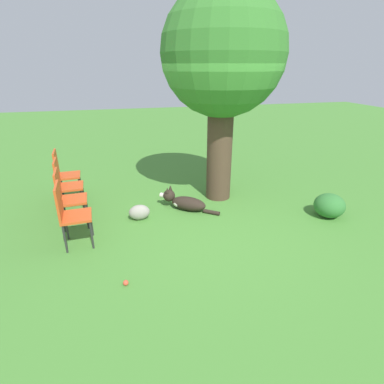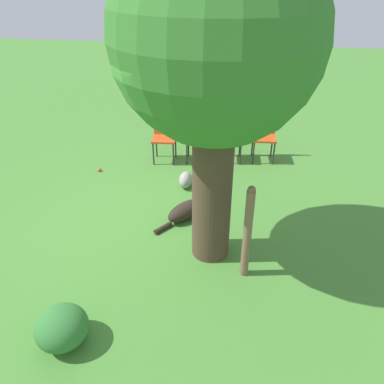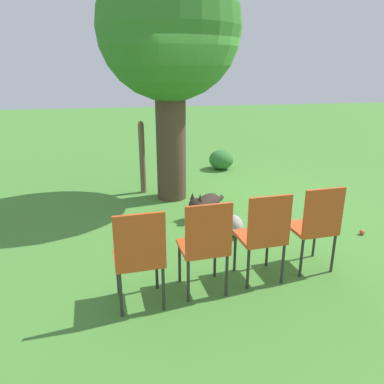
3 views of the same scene
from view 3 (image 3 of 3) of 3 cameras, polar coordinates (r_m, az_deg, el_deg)
ground_plane at (r=6.19m, az=5.84°, el=-1.48°), size 30.00×30.00×0.00m
oak_tree at (r=6.03m, az=-3.52°, el=23.09°), size 2.15×2.15×3.74m
dog at (r=5.66m, az=1.99°, el=-1.83°), size 1.00×0.78×0.41m
fence_post at (r=6.50m, az=-7.60°, el=5.25°), size 0.10×0.10×1.25m
red_chair_0 at (r=4.16m, az=18.38°, el=-4.52°), size 0.45×0.47×0.97m
red_chair_1 at (r=3.81m, az=10.89°, el=-6.01°), size 0.45×0.47×0.97m
red_chair_2 at (r=3.55m, az=2.04°, el=-7.62°), size 0.45×0.47×0.97m
red_chair_3 at (r=3.38m, az=-8.02°, el=-9.23°), size 0.45×0.47×0.97m
tennis_ball at (r=5.47m, az=24.49°, el=-5.59°), size 0.07×0.07×0.07m
garden_rock at (r=4.97m, az=6.46°, el=-5.09°), size 0.36×0.22×0.27m
low_shrub at (r=8.09m, az=4.48°, el=4.96°), size 0.52×0.52×0.42m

